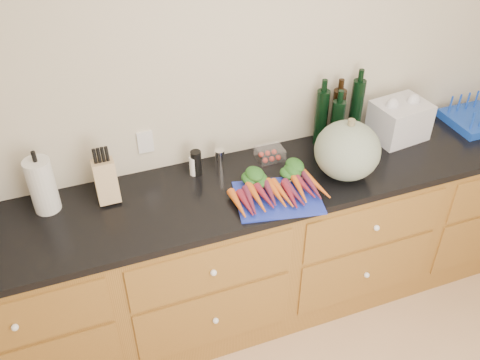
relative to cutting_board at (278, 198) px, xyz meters
name	(u,v)px	position (x,y,z in m)	size (l,w,h in m)	color
wall_back	(253,88)	(0.05, 0.48, 0.35)	(4.10, 0.05, 2.60)	beige
cabinets	(272,246)	(0.05, 0.16, -0.49)	(3.60, 0.64, 0.90)	brown
countertop	(275,181)	(0.05, 0.16, -0.03)	(3.64, 0.62, 0.04)	black
cutting_board	(278,198)	(0.00, 0.00, 0.00)	(0.41, 0.31, 0.01)	#1B2DAA
carrots	(275,189)	(0.00, 0.04, 0.03)	(0.46, 0.31, 0.06)	orange
squash	(347,151)	(0.41, 0.06, 0.15)	(0.34, 0.34, 0.30)	slate
paper_towel	(42,186)	(-1.07, 0.32, 0.13)	(0.12, 0.12, 0.28)	silver
knife_block	(106,181)	(-0.78, 0.30, 0.10)	(0.10, 0.10, 0.21)	tan
grinder_salt	(194,166)	(-0.33, 0.34, 0.05)	(0.05, 0.05, 0.11)	white
grinder_pepper	(196,163)	(-0.32, 0.34, 0.06)	(0.06, 0.06, 0.14)	black
canister_chrome	(220,160)	(-0.19, 0.34, 0.05)	(0.05, 0.05, 0.12)	white
tomato_box	(270,154)	(0.10, 0.33, 0.03)	(0.14, 0.11, 0.07)	white
bottles	(338,116)	(0.52, 0.37, 0.15)	(0.29, 0.15, 0.35)	black
grocery_bag	(399,120)	(0.87, 0.28, 0.10)	(0.29, 0.23, 0.22)	white
dish_rack	(480,117)	(1.43, 0.24, 0.03)	(0.39, 0.31, 0.16)	#143EB4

